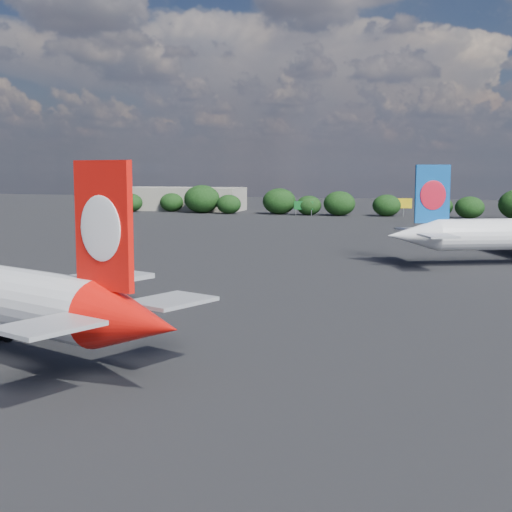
# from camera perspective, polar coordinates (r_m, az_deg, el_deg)

# --- Properties ---
(ground) EXTENTS (500.00, 500.00, 0.00)m
(ground) POSITION_cam_1_polar(r_m,az_deg,el_deg) (105.82, -0.79, -0.94)
(ground) COLOR black
(ground) RESTS_ON ground
(terminal_building) EXTENTS (42.00, 16.00, 8.00)m
(terminal_building) POSITION_cam_1_polar(r_m,az_deg,el_deg) (251.46, -5.86, 4.57)
(terminal_building) COLOR gray
(terminal_building) RESTS_ON ground
(highway_sign) EXTENTS (6.00, 0.30, 4.50)m
(highway_sign) POSITION_cam_1_polar(r_m,az_deg,el_deg) (221.84, 3.83, 4.04)
(highway_sign) COLOR #146625
(highway_sign) RESTS_ON ground
(billboard_yellow) EXTENTS (5.00, 0.30, 5.50)m
(billboard_yellow) POSITION_cam_1_polar(r_m,az_deg,el_deg) (223.03, 11.73, 4.12)
(billboard_yellow) COLOR yellow
(billboard_yellow) RESTS_ON ground
(horizon_treeline) EXTENTS (203.02, 17.02, 9.21)m
(horizon_treeline) POSITION_cam_1_polar(r_m,az_deg,el_deg) (221.11, 11.43, 4.10)
(horizon_treeline) COLOR black
(horizon_treeline) RESTS_ON ground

